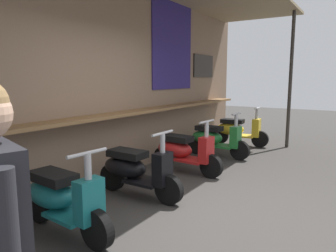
# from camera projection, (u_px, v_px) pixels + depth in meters

# --- Properties ---
(ground_plane) EXTENTS (29.91, 29.91, 0.00)m
(ground_plane) POSITION_uv_depth(u_px,v_px,m) (204.00, 212.00, 3.91)
(ground_plane) COLOR #383533
(market_stall_facade) EXTENTS (10.68, 2.30, 3.41)m
(market_stall_facade) POSITION_uv_depth(u_px,v_px,m) (92.00, 63.00, 4.63)
(market_stall_facade) COLOR #7F6651
(market_stall_facade) RESTS_ON ground_plane
(scooter_teal) EXTENTS (0.50, 1.40, 0.97)m
(scooter_teal) POSITION_uv_depth(u_px,v_px,m) (60.00, 198.00, 3.35)
(scooter_teal) COLOR #197075
(scooter_teal) RESTS_ON ground_plane
(scooter_black) EXTENTS (0.46, 1.40, 0.97)m
(scooter_black) POSITION_uv_depth(u_px,v_px,m) (134.00, 169.00, 4.41)
(scooter_black) COLOR black
(scooter_black) RESTS_ON ground_plane
(scooter_red) EXTENTS (0.49, 1.40, 0.97)m
(scooter_red) POSITION_uv_depth(u_px,v_px,m) (182.00, 151.00, 5.55)
(scooter_red) COLOR red
(scooter_red) RESTS_ON ground_plane
(scooter_green) EXTENTS (0.46, 1.40, 0.97)m
(scooter_green) POSITION_uv_depth(u_px,v_px,m) (214.00, 138.00, 6.68)
(scooter_green) COLOR #237533
(scooter_green) RESTS_ON ground_plane
(scooter_yellow) EXTENTS (0.49, 1.40, 0.97)m
(scooter_yellow) POSITION_uv_depth(u_px,v_px,m) (237.00, 130.00, 7.83)
(scooter_yellow) COLOR gold
(scooter_yellow) RESTS_ON ground_plane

